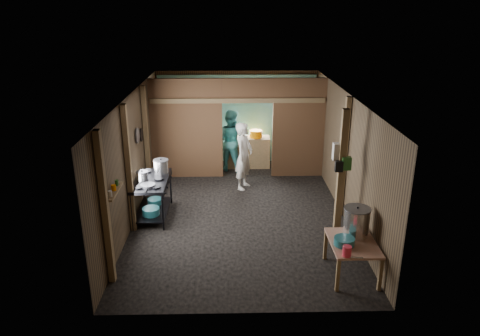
{
  "coord_description": "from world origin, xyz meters",
  "views": [
    {
      "loc": [
        -0.21,
        -9.07,
        4.35
      ],
      "look_at": [
        0.0,
        -0.2,
        1.1
      ],
      "focal_mm": 33.73,
      "sensor_mm": 36.0,
      "label": 1
    }
  ],
  "objects_px": {
    "stock_pot": "(356,222)",
    "pink_bucket": "(347,251)",
    "gas_range": "(152,198)",
    "stove_pot_large": "(161,167)",
    "cook": "(244,156)",
    "yellow_tub": "(256,134)",
    "prep_table": "(351,258)"
  },
  "relations": [
    {
      "from": "stove_pot_large",
      "to": "stock_pot",
      "type": "height_order",
      "value": "stove_pot_large"
    },
    {
      "from": "gas_range",
      "to": "stock_pot",
      "type": "height_order",
      "value": "stock_pot"
    },
    {
      "from": "gas_range",
      "to": "prep_table",
      "type": "distance_m",
      "value": 4.37
    },
    {
      "from": "prep_table",
      "to": "pink_bucket",
      "type": "height_order",
      "value": "pink_bucket"
    },
    {
      "from": "stock_pot",
      "to": "cook",
      "type": "relative_size",
      "value": 0.32
    },
    {
      "from": "pink_bucket",
      "to": "cook",
      "type": "bearing_deg",
      "value": 108.97
    },
    {
      "from": "prep_table",
      "to": "yellow_tub",
      "type": "bearing_deg",
      "value": 103.56
    },
    {
      "from": "pink_bucket",
      "to": "prep_table",
      "type": "bearing_deg",
      "value": 63.65
    },
    {
      "from": "stove_pot_large",
      "to": "yellow_tub",
      "type": "distance_m",
      "value": 3.54
    },
    {
      "from": "prep_table",
      "to": "cook",
      "type": "bearing_deg",
      "value": 113.7
    },
    {
      "from": "stock_pot",
      "to": "pink_bucket",
      "type": "relative_size",
      "value": 3.09
    },
    {
      "from": "stove_pot_large",
      "to": "cook",
      "type": "bearing_deg",
      "value": 32.4
    },
    {
      "from": "yellow_tub",
      "to": "stove_pot_large",
      "type": "bearing_deg",
      "value": -129.0
    },
    {
      "from": "prep_table",
      "to": "stock_pot",
      "type": "relative_size",
      "value": 1.98
    },
    {
      "from": "stove_pot_large",
      "to": "cook",
      "type": "xyz_separation_m",
      "value": [
        1.84,
        1.17,
        -0.16
      ]
    },
    {
      "from": "gas_range",
      "to": "cook",
      "type": "height_order",
      "value": "cook"
    },
    {
      "from": "stove_pot_large",
      "to": "cook",
      "type": "distance_m",
      "value": 2.19
    },
    {
      "from": "gas_range",
      "to": "stove_pot_large",
      "type": "relative_size",
      "value": 4.36
    },
    {
      "from": "prep_table",
      "to": "pink_bucket",
      "type": "xyz_separation_m",
      "value": [
        -0.22,
        -0.44,
        0.39
      ]
    },
    {
      "from": "cook",
      "to": "yellow_tub",
      "type": "bearing_deg",
      "value": 10.74
    },
    {
      "from": "yellow_tub",
      "to": "stock_pot",
      "type": "bearing_deg",
      "value": -74.85
    },
    {
      "from": "pink_bucket",
      "to": "gas_range",
      "type": "bearing_deg",
      "value": 141.78
    },
    {
      "from": "yellow_tub",
      "to": "cook",
      "type": "distance_m",
      "value": 1.63
    },
    {
      "from": "pink_bucket",
      "to": "yellow_tub",
      "type": "relative_size",
      "value": 0.48
    },
    {
      "from": "stock_pot",
      "to": "pink_bucket",
      "type": "distance_m",
      "value": 0.76
    },
    {
      "from": "prep_table",
      "to": "cook",
      "type": "distance_m",
      "value": 4.26
    },
    {
      "from": "gas_range",
      "to": "pink_bucket",
      "type": "xyz_separation_m",
      "value": [
        3.49,
        -2.75,
        0.28
      ]
    },
    {
      "from": "stock_pot",
      "to": "yellow_tub",
      "type": "relative_size",
      "value": 1.47
    },
    {
      "from": "prep_table",
      "to": "yellow_tub",
      "type": "xyz_separation_m",
      "value": [
        -1.31,
        5.45,
        0.64
      ]
    },
    {
      "from": "gas_range",
      "to": "stock_pot",
      "type": "relative_size",
      "value": 2.73
    },
    {
      "from": "cook",
      "to": "pink_bucket",
      "type": "bearing_deg",
      "value": -136.63
    },
    {
      "from": "gas_range",
      "to": "stock_pot",
      "type": "xyz_separation_m",
      "value": [
        3.81,
        -2.08,
        0.43
      ]
    }
  ]
}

